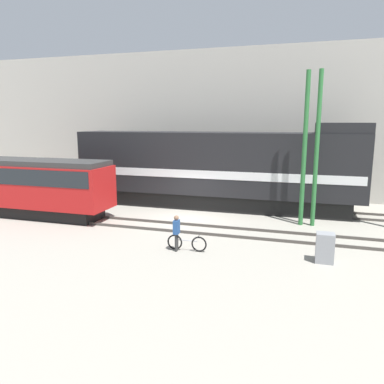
{
  "coord_description": "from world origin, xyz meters",
  "views": [
    {
      "loc": [
        6.48,
        -19.71,
        5.54
      ],
      "look_at": [
        0.68,
        -0.8,
        1.8
      ],
      "focal_mm": 35.0,
      "sensor_mm": 36.0,
      "label": 1
    }
  ],
  "objects_px": {
    "freight_locomotive": "(216,169)",
    "streetcar": "(23,183)",
    "utility_pole_left": "(304,150)",
    "person": "(176,230)",
    "utility_pole_center": "(317,150)",
    "bicycle": "(187,243)",
    "signal_box": "(325,248)"
  },
  "relations": [
    {
      "from": "streetcar",
      "to": "bicycle",
      "type": "distance_m",
      "value": 11.7
    },
    {
      "from": "streetcar",
      "to": "utility_pole_left",
      "type": "height_order",
      "value": "utility_pole_left"
    },
    {
      "from": "bicycle",
      "to": "utility_pole_left",
      "type": "distance_m",
      "value": 8.31
    },
    {
      "from": "freight_locomotive",
      "to": "bicycle",
      "type": "height_order",
      "value": "freight_locomotive"
    },
    {
      "from": "person",
      "to": "freight_locomotive",
      "type": "bearing_deg",
      "value": 92.14
    },
    {
      "from": "streetcar",
      "to": "utility_pole_center",
      "type": "height_order",
      "value": "utility_pole_center"
    },
    {
      "from": "utility_pole_left",
      "to": "signal_box",
      "type": "bearing_deg",
      "value": -79.48
    },
    {
      "from": "utility_pole_left",
      "to": "signal_box",
      "type": "height_order",
      "value": "utility_pole_left"
    },
    {
      "from": "streetcar",
      "to": "utility_pole_center",
      "type": "distance_m",
      "value": 16.78
    },
    {
      "from": "person",
      "to": "utility_pole_left",
      "type": "xyz_separation_m",
      "value": [
        5.06,
        5.97,
        3.1
      ]
    },
    {
      "from": "freight_locomotive",
      "to": "person",
      "type": "bearing_deg",
      "value": -87.86
    },
    {
      "from": "freight_locomotive",
      "to": "signal_box",
      "type": "relative_size",
      "value": 15.07
    },
    {
      "from": "freight_locomotive",
      "to": "person",
      "type": "xyz_separation_m",
      "value": [
        0.32,
        -8.65,
        -1.6
      ]
    },
    {
      "from": "signal_box",
      "to": "utility_pole_left",
      "type": "bearing_deg",
      "value": 100.52
    },
    {
      "from": "person",
      "to": "utility_pole_left",
      "type": "relative_size",
      "value": 0.2
    },
    {
      "from": "signal_box",
      "to": "freight_locomotive",
      "type": "bearing_deg",
      "value": 128.09
    },
    {
      "from": "utility_pole_center",
      "to": "utility_pole_left",
      "type": "bearing_deg",
      "value": 180.0
    },
    {
      "from": "freight_locomotive",
      "to": "utility_pole_left",
      "type": "xyz_separation_m",
      "value": [
        5.38,
        -2.68,
        1.5
      ]
    },
    {
      "from": "streetcar",
      "to": "signal_box",
      "type": "distance_m",
      "value": 17.11
    },
    {
      "from": "utility_pole_center",
      "to": "person",
      "type": "bearing_deg",
      "value": -133.55
    },
    {
      "from": "bicycle",
      "to": "person",
      "type": "distance_m",
      "value": 0.76
    },
    {
      "from": "freight_locomotive",
      "to": "streetcar",
      "type": "xyz_separation_m",
      "value": [
        -10.43,
        -5.36,
        -0.62
      ]
    },
    {
      "from": "person",
      "to": "utility_pole_center",
      "type": "xyz_separation_m",
      "value": [
        5.67,
        5.97,
        3.12
      ]
    },
    {
      "from": "freight_locomotive",
      "to": "person",
      "type": "distance_m",
      "value": 8.8
    },
    {
      "from": "streetcar",
      "to": "bicycle",
      "type": "xyz_separation_m",
      "value": [
        11.17,
        -3.12,
        -1.59
      ]
    },
    {
      "from": "freight_locomotive",
      "to": "streetcar",
      "type": "height_order",
      "value": "freight_locomotive"
    },
    {
      "from": "utility_pole_center",
      "to": "signal_box",
      "type": "xyz_separation_m",
      "value": [
        0.41,
        -5.48,
        -3.47
      ]
    },
    {
      "from": "person",
      "to": "signal_box",
      "type": "height_order",
      "value": "person"
    },
    {
      "from": "streetcar",
      "to": "signal_box",
      "type": "bearing_deg",
      "value": -9.46
    },
    {
      "from": "utility_pole_left",
      "to": "streetcar",
      "type": "bearing_deg",
      "value": -170.38
    },
    {
      "from": "freight_locomotive",
      "to": "signal_box",
      "type": "xyz_separation_m",
      "value": [
        6.4,
        -8.17,
        -1.96
      ]
    },
    {
      "from": "bicycle",
      "to": "utility_pole_left",
      "type": "height_order",
      "value": "utility_pole_left"
    }
  ]
}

